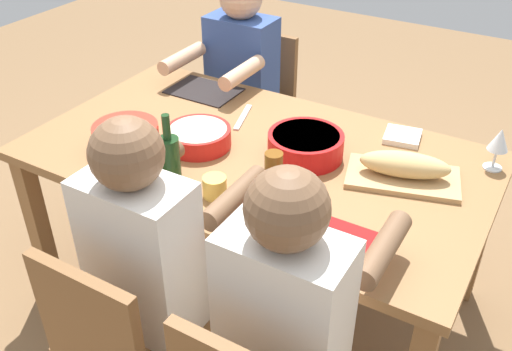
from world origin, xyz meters
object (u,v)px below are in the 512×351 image
(diner_near_right, at_px, (238,77))
(napkin_stack, at_px, (402,136))
(serving_bowl_pasta, at_px, (198,136))
(serving_bowl_salad, at_px, (306,144))
(chair_near_right, at_px, (256,102))
(beer_bottle, at_px, (273,182))
(chair_far_center, at_px, (121,342))
(dining_table, at_px, (256,169))
(diner_far_left, at_px, (290,316))
(wine_bottle, at_px, (170,162))
(bread_loaf, at_px, (405,165))
(cutting_board, at_px, (403,177))
(serving_bowl_fruit, at_px, (126,136))
(diner_far_center, at_px, (151,256))
(wine_glass, at_px, (499,141))
(cup_far_center, at_px, (215,187))

(diner_near_right, distance_m, napkin_stack, 0.99)
(serving_bowl_pasta, xyz_separation_m, serving_bowl_salad, (-0.40, -0.14, 0.01))
(chair_near_right, height_order, beer_bottle, beer_bottle)
(napkin_stack, bearing_deg, chair_far_center, 69.34)
(dining_table, height_order, diner_near_right, diner_near_right)
(dining_table, bearing_deg, diner_far_left, 127.08)
(serving_bowl_pasta, height_order, wine_bottle, wine_bottle)
(chair_near_right, relative_size, bread_loaf, 2.66)
(chair_near_right, relative_size, wine_bottle, 2.93)
(dining_table, bearing_deg, cutting_board, -169.73)
(napkin_stack, bearing_deg, diner_far_left, 91.69)
(serving_bowl_fruit, xyz_separation_m, serving_bowl_salad, (-0.62, -0.31, -0.01))
(dining_table, bearing_deg, bread_loaf, -169.73)
(serving_bowl_salad, bearing_deg, beer_bottle, 99.26)
(diner_far_left, bearing_deg, napkin_stack, -88.31)
(diner_far_center, xyz_separation_m, wine_bottle, (0.13, -0.29, 0.15))
(diner_far_center, relative_size, wine_bottle, 4.14)
(chair_far_center, bearing_deg, wine_glass, -124.84)
(dining_table, relative_size, cup_far_center, 21.35)
(diner_far_left, height_order, napkin_stack, diner_far_left)
(dining_table, relative_size, wine_bottle, 6.15)
(wine_bottle, bearing_deg, bread_loaf, -146.08)
(diner_far_left, relative_size, chair_far_center, 1.41)
(chair_near_right, height_order, chair_far_center, same)
(chair_near_right, bearing_deg, serving_bowl_pasta, 106.56)
(chair_near_right, xyz_separation_m, beer_bottle, (-0.73, 1.13, 0.37))
(bread_loaf, bearing_deg, diner_near_right, -27.64)
(serving_bowl_fruit, distance_m, cup_far_center, 0.48)
(diner_near_right, xyz_separation_m, serving_bowl_pasta, (-0.27, 0.72, 0.09))
(dining_table, distance_m, diner_far_left, 0.81)
(serving_bowl_fruit, bearing_deg, cutting_board, -161.32)
(chair_near_right, xyz_separation_m, cup_far_center, (-0.52, 1.16, 0.29))
(cutting_board, bearing_deg, dining_table, 10.27)
(chair_far_center, relative_size, napkin_stack, 6.07)
(serving_bowl_pasta, xyz_separation_m, cutting_board, (-0.78, -0.17, -0.03))
(chair_far_center, xyz_separation_m, bread_loaf, (-0.56, -0.93, 0.32))
(wine_glass, relative_size, cup_far_center, 1.99)
(chair_near_right, bearing_deg, serving_bowl_fruit, 92.38)
(serving_bowl_fruit, bearing_deg, wine_bottle, 158.36)
(dining_table, bearing_deg, serving_bowl_pasta, 18.10)
(cutting_board, xyz_separation_m, napkin_stack, (0.10, -0.29, 0.00))
(diner_far_left, distance_m, serving_bowl_salad, 0.79)
(chair_far_center, relative_size, beer_bottle, 3.86)
(cup_far_center, bearing_deg, chair_far_center, 87.07)
(serving_bowl_pasta, xyz_separation_m, wine_bottle, (-0.09, 0.29, 0.07))
(dining_table, height_order, beer_bottle, beer_bottle)
(chair_near_right, distance_m, serving_bowl_fruit, 1.12)
(dining_table, distance_m, serving_bowl_fruit, 0.52)
(dining_table, relative_size, napkin_stack, 12.74)
(beer_bottle, distance_m, cup_far_center, 0.23)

